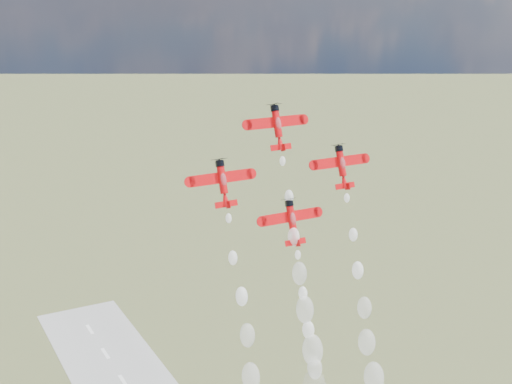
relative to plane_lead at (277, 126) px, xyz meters
The scene contains 4 objects.
plane_lead is the anchor object (origin of this frame).
plane_left 15.60m from the plane_lead, 167.26° to the right, with size 12.15×5.19×8.40m.
plane_right 15.60m from the plane_lead, 12.74° to the right, with size 12.15×5.19×8.40m.
plane_slot 17.89m from the plane_lead, 90.00° to the right, with size 12.15×5.19×8.40m.
Camera 1 is at (-56.23, -107.69, 122.05)m, focal length 50.00 mm.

